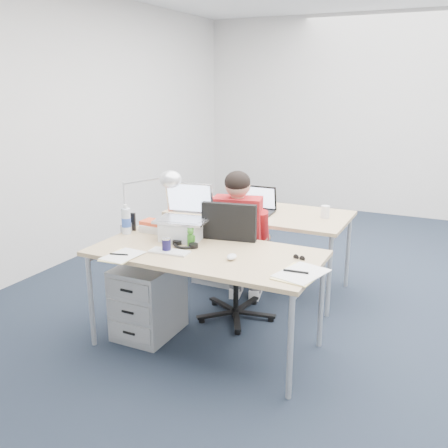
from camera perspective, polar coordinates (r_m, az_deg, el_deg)
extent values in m
plane|color=black|center=(4.41, 13.69, -9.56)|extent=(7.00, 7.00, 0.00)
cube|color=silver|center=(7.48, 20.30, 11.38)|extent=(6.00, 0.02, 2.80)
cube|color=silver|center=(5.45, -18.19, 10.24)|extent=(0.02, 7.00, 2.80)
cube|color=tan|center=(3.48, -2.14, -3.35)|extent=(1.60, 0.80, 0.03)
cylinder|color=#B7BABC|center=(3.75, -14.96, -8.47)|extent=(0.04, 0.04, 0.70)
cylinder|color=#B7BABC|center=(3.07, 7.59, -13.74)|extent=(0.04, 0.04, 0.70)
cylinder|color=#B7BABC|center=(4.26, -8.88, -5.12)|extent=(0.04, 0.04, 0.70)
cylinder|color=#B7BABC|center=(3.68, 11.07, -8.72)|extent=(0.04, 0.04, 0.70)
cube|color=tan|center=(4.56, 4.11, 1.26)|extent=(1.60, 0.80, 0.03)
cylinder|color=#B7BABC|center=(4.69, -6.15, -3.03)|extent=(0.04, 0.04, 0.70)
cylinder|color=#B7BABC|center=(4.14, 11.92, -5.90)|extent=(0.04, 0.04, 0.70)
cylinder|color=#B7BABC|center=(5.27, -2.16, -0.82)|extent=(0.04, 0.04, 0.70)
cylinder|color=#B7BABC|center=(4.79, 13.97, -3.03)|extent=(0.04, 0.04, 0.70)
cylinder|color=black|center=(4.09, 1.36, -7.43)|extent=(0.04, 0.04, 0.39)
cube|color=black|center=(4.01, 1.38, -4.73)|extent=(0.50, 0.50, 0.07)
cube|color=black|center=(3.71, 0.56, -1.32)|extent=(0.41, 0.12, 0.49)
cube|color=#A8181B|center=(3.92, 1.54, -0.58)|extent=(0.41, 0.28, 0.51)
sphere|color=tan|center=(3.84, 1.58, 4.50)|extent=(0.20, 0.20, 0.20)
cube|color=#9FA2A4|center=(3.87, -8.62, -8.54)|extent=(0.40, 0.50, 0.55)
cube|color=#9FA2A4|center=(4.88, -0.29, -3.10)|extent=(0.40, 0.50, 0.55)
cube|color=white|center=(3.47, -6.25, -3.16)|extent=(0.29, 0.14, 0.01)
ellipsoid|color=white|center=(3.31, 0.88, -3.78)|extent=(0.08, 0.11, 0.04)
cylinder|color=#1A1544|center=(3.47, -6.60, -2.39)|extent=(0.06, 0.06, 0.10)
cylinder|color=silver|center=(3.92, -11.13, 0.55)|extent=(0.09, 0.09, 0.23)
cube|color=silver|center=(3.96, -8.07, -0.23)|extent=(0.21, 0.17, 0.09)
cube|color=black|center=(4.00, -10.36, 0.25)|extent=(0.04, 0.03, 0.14)
cube|color=#FFEB93|center=(3.44, -11.68, -3.60)|extent=(0.20, 0.28, 0.01)
cube|color=#FFEB93|center=(3.10, 8.60, -5.66)|extent=(0.30, 0.38, 0.01)
cylinder|color=white|center=(4.40, 11.49, 1.38)|extent=(0.08, 0.08, 0.11)
cube|color=white|center=(4.92, -0.88, 2.61)|extent=(0.30, 0.36, 0.01)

